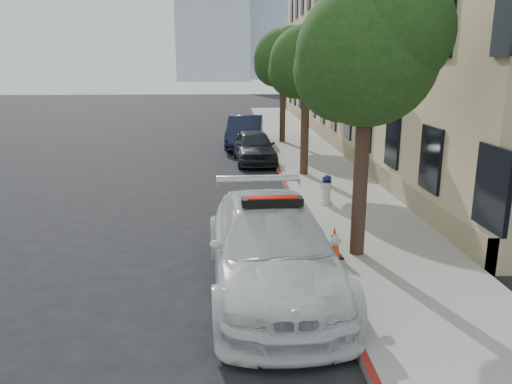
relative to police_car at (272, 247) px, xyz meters
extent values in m
plane|color=black|center=(-0.97, 3.33, -0.81)|extent=(120.00, 120.00, 0.00)
cube|color=gray|center=(2.63, 13.33, -0.74)|extent=(3.20, 50.00, 0.15)
cube|color=maroon|center=(1.09, 13.33, -0.74)|extent=(0.12, 50.00, 0.15)
cube|color=tan|center=(8.23, 18.33, 4.19)|extent=(8.00, 36.00, 10.00)
cylinder|color=black|center=(1.93, 1.33, 0.99)|extent=(0.30, 0.30, 3.30)
sphere|color=#163811|center=(1.93, 1.33, 3.44)|extent=(2.80, 2.80, 2.80)
sphere|color=#163811|center=(2.33, 1.03, 3.84)|extent=(2.24, 2.24, 2.24)
sphere|color=#163811|center=(1.58, 1.63, 3.14)|extent=(2.10, 2.10, 2.10)
cylinder|color=black|center=(1.93, 9.33, 0.93)|extent=(0.30, 0.30, 3.19)
sphere|color=#163811|center=(1.93, 9.33, 3.33)|extent=(2.60, 2.60, 2.60)
sphere|color=#163811|center=(2.33, 9.03, 3.73)|extent=(2.08, 2.08, 2.08)
sphere|color=#163811|center=(1.58, 9.63, 3.03)|extent=(1.95, 1.95, 1.95)
cylinder|color=black|center=(1.93, 17.33, 1.04)|extent=(0.30, 0.30, 3.41)
sphere|color=#163811|center=(1.93, 17.33, 3.55)|extent=(3.00, 3.00, 3.00)
sphere|color=#163811|center=(2.33, 17.03, 3.95)|extent=(2.40, 2.40, 2.40)
sphere|color=#163811|center=(1.58, 17.63, 3.25)|extent=(2.25, 2.25, 2.25)
imported|color=silver|center=(0.00, 0.00, 0.00)|extent=(2.53, 5.69, 1.62)
cube|color=black|center=(0.00, 0.00, 0.87)|extent=(1.11, 0.33, 0.14)
cube|color=#A50A07|center=(0.00, 0.00, 0.93)|extent=(0.91, 0.26, 0.06)
imported|color=#212329|center=(0.23, 12.36, -0.12)|extent=(1.90, 4.16, 1.38)
imported|color=black|center=(-0.03, 16.33, -0.02)|extent=(2.07, 4.94, 1.59)
cylinder|color=silver|center=(1.99, 5.19, -0.61)|extent=(0.33, 0.33, 0.10)
cylinder|color=silver|center=(1.99, 5.19, -0.28)|extent=(0.25, 0.25, 0.56)
ellipsoid|color=#131556|center=(1.99, 5.19, 0.10)|extent=(0.27, 0.27, 0.19)
cylinder|color=silver|center=(1.99, 5.19, -0.15)|extent=(0.36, 0.13, 0.10)
cylinder|color=silver|center=(1.99, 5.19, -0.15)|extent=(0.12, 0.19, 0.10)
cube|color=black|center=(1.39, 1.12, -0.65)|extent=(0.39, 0.39, 0.03)
cone|color=#F83E0D|center=(1.39, 1.12, -0.31)|extent=(0.28, 0.28, 0.66)
cylinder|color=white|center=(1.39, 1.12, -0.20)|extent=(0.15, 0.15, 0.10)
camera|label=1|loc=(-0.71, -8.58, 3.25)|focal=35.00mm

